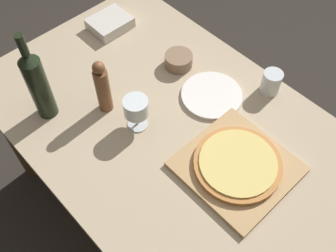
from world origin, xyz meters
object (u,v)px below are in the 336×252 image
at_px(pepper_mill, 103,88).
at_px(wine_glass, 136,108).
at_px(wine_bottle, 38,84).
at_px(small_bowl, 179,60).
at_px(pizza, 238,164).

bearing_deg(pepper_mill, wine_glass, -76.89).
bearing_deg(wine_bottle, wine_glass, -53.20).
xyz_separation_m(pepper_mill, wine_glass, (0.03, -0.14, -0.01)).
bearing_deg(wine_bottle, small_bowl, -16.89).
distance_m(pepper_mill, small_bowl, 0.36).
distance_m(pizza, wine_glass, 0.39).
distance_m(wine_glass, small_bowl, 0.34).
relative_size(pizza, wine_glass, 2.19).
bearing_deg(pizza, pepper_mill, 107.37).
bearing_deg(wine_glass, pizza, -71.02).
xyz_separation_m(wine_bottle, wine_glass, (0.20, -0.27, -0.06)).
bearing_deg(small_bowl, wine_bottle, 163.11).
distance_m(pizza, pepper_mill, 0.53).
xyz_separation_m(pizza, wine_glass, (-0.12, 0.36, 0.07)).
relative_size(pepper_mill, small_bowl, 2.08).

